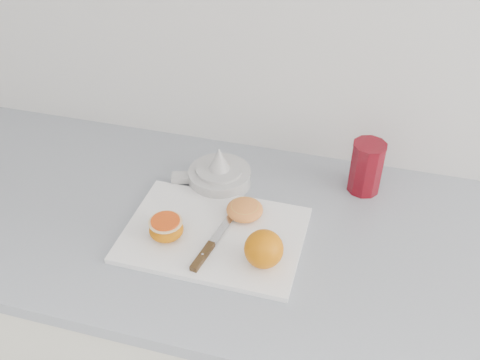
# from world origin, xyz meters

# --- Properties ---
(counter) EXTENTS (2.44, 0.64, 0.89)m
(counter) POSITION_xyz_m (-0.12, 1.70, 0.45)
(counter) COLOR white
(counter) RESTS_ON ground
(cutting_board) EXTENTS (0.37, 0.26, 0.01)m
(cutting_board) POSITION_xyz_m (-0.20, 1.65, 0.90)
(cutting_board) COLOR white
(cutting_board) RESTS_ON counter
(whole_orange) EXTENTS (0.08, 0.08, 0.08)m
(whole_orange) POSITION_xyz_m (-0.08, 1.60, 0.94)
(whole_orange) COLOR orange
(whole_orange) RESTS_ON cutting_board
(half_orange) EXTENTS (0.07, 0.07, 0.04)m
(half_orange) POSITION_xyz_m (-0.29, 1.62, 0.92)
(half_orange) COLOR orange
(half_orange) RESTS_ON cutting_board
(squeezed_shell) EXTENTS (0.08, 0.08, 0.03)m
(squeezed_shell) POSITION_xyz_m (-0.15, 1.72, 0.92)
(squeezed_shell) COLOR orange
(squeezed_shell) RESTS_ON cutting_board
(paring_knife) EXTENTS (0.05, 0.18, 0.01)m
(paring_knife) POSITION_xyz_m (-0.19, 1.59, 0.91)
(paring_knife) COLOR #4B3215
(paring_knife) RESTS_ON cutting_board
(citrus_juicer) EXTENTS (0.18, 0.15, 0.10)m
(citrus_juicer) POSITION_xyz_m (-0.24, 1.83, 0.92)
(citrus_juicer) COLOR silver
(citrus_juicer) RESTS_ON counter
(red_tumbler) EXTENTS (0.08, 0.08, 0.12)m
(red_tumbler) POSITION_xyz_m (0.09, 1.89, 0.95)
(red_tumbler) COLOR maroon
(red_tumbler) RESTS_ON counter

